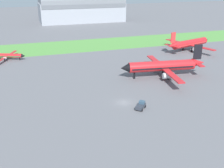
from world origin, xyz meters
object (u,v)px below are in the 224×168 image
at_px(airplane_midfield_jet, 163,66).
at_px(airplane_taxiing_turboprop, 7,55).
at_px(airplane_parked_jet_far, 189,43).
at_px(pushback_tug_midfield, 141,106).

height_order(airplane_midfield_jet, airplane_taxiing_turboprop, airplane_midfield_jet).
distance_m(airplane_midfield_jet, airplane_taxiing_turboprop, 67.31).
bearing_deg(airplane_taxiing_turboprop, airplane_midfield_jet, -14.60).
distance_m(airplane_midfield_jet, airplane_parked_jet_far, 42.32).
xyz_separation_m(airplane_parked_jet_far, pushback_tug_midfield, (-48.09, -51.14, -2.80)).
bearing_deg(airplane_taxiing_turboprop, airplane_parked_jet_far, 15.21).
bearing_deg(airplane_parked_jet_far, airplane_midfield_jet, -152.09).
distance_m(airplane_taxiing_turboprop, pushback_tug_midfield, 71.46).
bearing_deg(pushback_tug_midfield, airplane_taxiing_turboprop, 74.22).
distance_m(airplane_midfield_jet, pushback_tug_midfield, 28.12).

